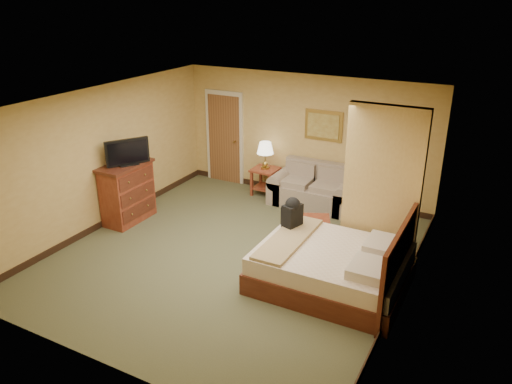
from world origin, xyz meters
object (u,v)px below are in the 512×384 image
Objects in this scene: coffee_table at (312,226)px; bed at (335,267)px; loveseat at (313,192)px; dresser at (127,192)px.

bed is (0.86, -1.22, 0.04)m from coffee_table.
loveseat is 3.03m from bed.
dresser is at bearing -165.85° from coffee_table.
coffee_table is 0.37× the size of bed.
coffee_table is at bearing 125.18° from bed.
loveseat reaches higher than coffee_table.
loveseat is at bearing 111.15° from coffee_table.
bed reaches higher than loveseat.
dresser is (-3.43, -0.87, 0.30)m from coffee_table.
loveseat is 1.52× the size of dresser.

